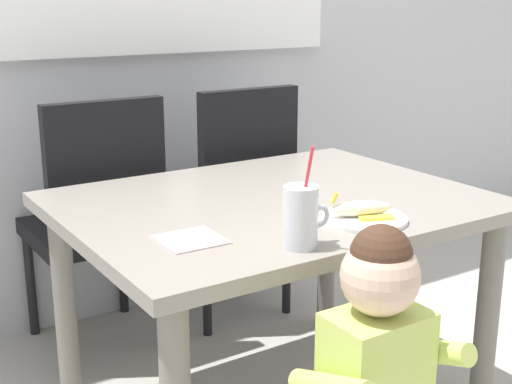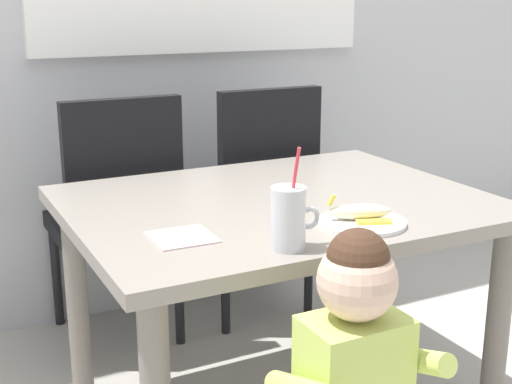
% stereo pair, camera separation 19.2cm
% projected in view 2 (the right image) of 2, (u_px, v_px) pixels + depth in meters
% --- Properties ---
extents(dining_table, '(1.21, 0.94, 0.71)m').
position_uv_depth(dining_table, '(278.00, 231.00, 2.10)').
color(dining_table, gray).
rests_on(dining_table, ground).
extents(dining_chair_left, '(0.44, 0.44, 0.96)m').
position_uv_depth(dining_chair_left, '(118.00, 208.00, 2.58)').
color(dining_chair_left, black).
rests_on(dining_chair_left, ground).
extents(dining_chair_right, '(0.44, 0.45, 0.96)m').
position_uv_depth(dining_chair_right, '(256.00, 189.00, 2.83)').
color(dining_chair_right, black).
rests_on(dining_chair_right, ground).
extents(toddler_standing, '(0.33, 0.24, 0.84)m').
position_uv_depth(toddler_standing, '(354.00, 368.00, 1.50)').
color(toddler_standing, '#3F4760').
rests_on(toddler_standing, ground).
extents(milk_cup, '(0.13, 0.08, 0.25)m').
position_uv_depth(milk_cup, '(289.00, 222.00, 1.65)').
color(milk_cup, silver).
rests_on(milk_cup, dining_table).
extents(snack_plate, '(0.23, 0.23, 0.01)m').
position_uv_depth(snack_plate, '(362.00, 222.00, 1.84)').
color(snack_plate, white).
rests_on(snack_plate, dining_table).
extents(peeled_banana, '(0.17, 0.13, 0.07)m').
position_uv_depth(peeled_banana, '(360.00, 212.00, 1.84)').
color(peeled_banana, '#F4EAC6').
rests_on(peeled_banana, snack_plate).
extents(paper_napkin, '(0.15, 0.15, 0.00)m').
position_uv_depth(paper_napkin, '(182.00, 237.00, 1.74)').
color(paper_napkin, silver).
rests_on(paper_napkin, dining_table).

